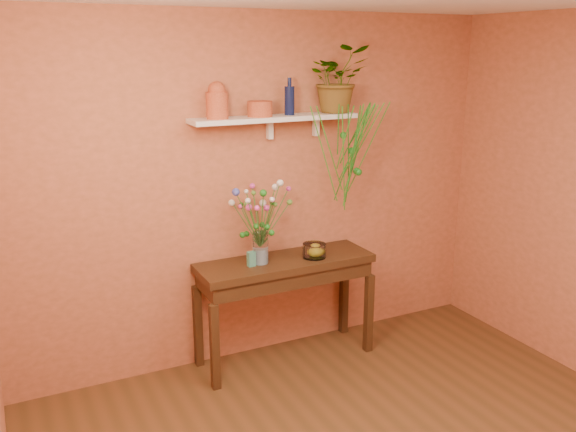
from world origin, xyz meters
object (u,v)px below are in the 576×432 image
sideboard (285,274)px  spider_plant (338,79)px  blue_bottle (289,100)px  glass_vase (261,250)px  bouquet (259,207)px  glass_bowl (314,251)px  terracotta_jug (217,101)px

sideboard → spider_plant: 1.56m
blue_bottle → glass_vase: size_ratio=1.13×
spider_plant → bouquet: bearing=-170.5°
sideboard → glass_vase: size_ratio=5.69×
blue_bottle → glass_vase: 1.15m
glass_vase → glass_bowl: size_ratio=1.33×
blue_bottle → glass_bowl: bearing=-52.5°
terracotta_jug → glass_vase: 1.15m
blue_bottle → glass_vase: blue_bottle is taller
spider_plant → glass_bowl: bearing=-147.8°
glass_vase → bouquet: (-0.01, -0.00, 0.34)m
bouquet → sideboard: bearing=-0.1°
sideboard → terracotta_jug: terracotta_jug is taller
spider_plant → terracotta_jug: bearing=-179.1°
terracotta_jug → blue_bottle: 0.57m
blue_bottle → bouquet: (-0.31, -0.11, -0.77)m
spider_plant → glass_vase: (-0.72, -0.12, -1.25)m
glass_vase → bouquet: bouquet is taller
spider_plant → glass_bowl: spider_plant is taller
spider_plant → sideboard: bearing=-166.6°
spider_plant → blue_bottle: bearing=-178.8°
terracotta_jug → bouquet: 0.83m
sideboard → spider_plant: (0.51, 0.12, 1.47)m
terracotta_jug → blue_bottle: bearing=0.6°
terracotta_jug → spider_plant: 1.00m
glass_vase → bouquet: 0.34m
terracotta_jug → bouquet: (0.27, -0.11, -0.78)m
bouquet → spider_plant: bearing=9.5°
terracotta_jug → glass_bowl: 1.38m
bouquet → terracotta_jug: bearing=158.4°
sideboard → glass_bowl: size_ratio=7.59×
sideboard → terracotta_jug: bearing=167.5°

